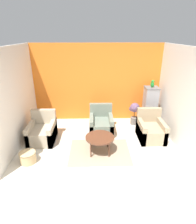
# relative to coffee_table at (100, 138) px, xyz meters

# --- Properties ---
(ground_plane) EXTENTS (20.00, 20.00, 0.00)m
(ground_plane) POSITION_rel_coffee_table_xyz_m (-0.03, -1.04, -0.43)
(ground_plane) COLOR beige
(ground_plane) RESTS_ON ground
(wall_back_accent) EXTENTS (4.48, 0.06, 2.67)m
(wall_back_accent) POSITION_rel_coffee_table_xyz_m (-0.03, 2.16, 0.91)
(wall_back_accent) COLOR orange
(wall_back_accent) RESTS_ON ground_plane
(wall_left) EXTENTS (0.06, 3.18, 2.67)m
(wall_left) POSITION_rel_coffee_table_xyz_m (-2.25, 0.55, 0.91)
(wall_left) COLOR silver
(wall_left) RESTS_ON ground_plane
(wall_right) EXTENTS (0.06, 3.18, 2.67)m
(wall_right) POSITION_rel_coffee_table_xyz_m (2.18, 0.55, 0.91)
(wall_right) COLOR silver
(wall_right) RESTS_ON ground_plane
(area_rug) EXTENTS (1.61, 1.22, 0.01)m
(area_rug) POSITION_rel_coffee_table_xyz_m (-0.00, 0.00, -0.42)
(area_rug) COLOR gray
(area_rug) RESTS_ON ground_plane
(coffee_table) EXTENTS (0.75, 0.75, 0.47)m
(coffee_table) POSITION_rel_coffee_table_xyz_m (0.00, 0.00, 0.00)
(coffee_table) COLOR #512D1E
(coffee_table) RESTS_ON ground_plane
(armchair_left) EXTENTS (0.73, 0.87, 0.85)m
(armchair_left) POSITION_rel_coffee_table_xyz_m (-1.67, 0.63, -0.15)
(armchair_left) COLOR tan
(armchair_left) RESTS_ON ground_plane
(armchair_right) EXTENTS (0.73, 0.87, 0.85)m
(armchair_right) POSITION_rel_coffee_table_xyz_m (1.54, 0.68, -0.15)
(armchair_right) COLOR #9E896B
(armchair_right) RESTS_ON ground_plane
(armchair_middle) EXTENTS (0.73, 0.87, 0.85)m
(armchair_middle) POSITION_rel_coffee_table_xyz_m (0.08, 1.11, -0.15)
(armchair_middle) COLOR slate
(armchair_middle) RESTS_ON ground_plane
(birdcage) EXTENTS (0.47, 0.47, 1.32)m
(birdcage) POSITION_rel_coffee_table_xyz_m (1.76, 1.68, 0.23)
(birdcage) COLOR slate
(birdcage) RESTS_ON ground_plane
(parrot) EXTENTS (0.12, 0.21, 0.25)m
(parrot) POSITION_rel_coffee_table_xyz_m (1.76, 1.69, 1.01)
(parrot) COLOR #1E842D
(parrot) RESTS_ON birdcage
(potted_plant) EXTENTS (0.35, 0.32, 0.78)m
(potted_plant) POSITION_rel_coffee_table_xyz_m (1.24, 1.65, 0.06)
(potted_plant) COLOR #66605B
(potted_plant) RESTS_ON ground_plane
(wicker_basket) EXTENTS (0.40, 0.40, 0.28)m
(wicker_basket) POSITION_rel_coffee_table_xyz_m (-1.78, -0.40, -0.27)
(wicker_basket) COLOR tan
(wicker_basket) RESTS_ON ground_plane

